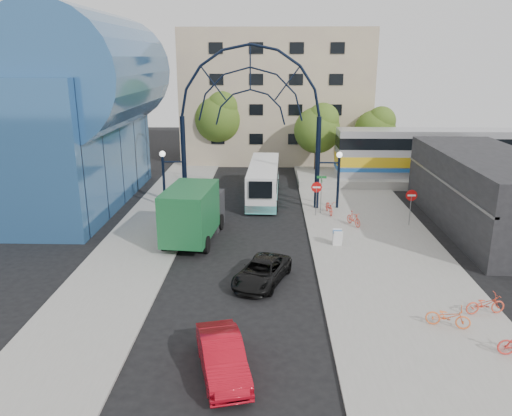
{
  "coord_description": "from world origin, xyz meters",
  "views": [
    {
      "loc": [
        1.47,
        -22.61,
        11.11
      ],
      "look_at": [
        0.64,
        6.0,
        2.45
      ],
      "focal_mm": 35.0,
      "sensor_mm": 36.0,
      "label": 1
    }
  ],
  "objects_px": {
    "stop_sign": "(316,190)",
    "tree_north_c": "(376,128)",
    "tree_north_b": "(219,116)",
    "red_sedan": "(222,357)",
    "city_bus": "(264,180)",
    "bike_far_c": "(448,317)",
    "black_suv": "(262,272)",
    "gateway_arch": "(250,94)",
    "do_not_enter_sign": "(411,199)",
    "bike_near_b": "(354,219)",
    "green_truck": "(194,212)",
    "street_name_sign": "(321,186)",
    "bike_far_a": "(485,304)",
    "train_car": "(477,153)",
    "tree_north_a": "(319,128)",
    "bike_near_a": "(329,207)",
    "sandwich_board": "(338,236)"
  },
  "relations": [
    {
      "from": "black_suv",
      "to": "bike_far_a",
      "type": "bearing_deg",
      "value": 2.15
    },
    {
      "from": "stop_sign",
      "to": "red_sedan",
      "type": "relative_size",
      "value": 0.59
    },
    {
      "from": "gateway_arch",
      "to": "bike_near_b",
      "type": "height_order",
      "value": "gateway_arch"
    },
    {
      "from": "bike_near_b",
      "to": "tree_north_a",
      "type": "bearing_deg",
      "value": 69.51
    },
    {
      "from": "red_sedan",
      "to": "sandwich_board",
      "type": "bearing_deg",
      "value": 51.18
    },
    {
      "from": "bike_near_b",
      "to": "black_suv",
      "type": "bearing_deg",
      "value": -148.36
    },
    {
      "from": "tree_north_a",
      "to": "bike_near_b",
      "type": "distance_m",
      "value": 16.65
    },
    {
      "from": "tree_north_b",
      "to": "tree_north_c",
      "type": "xyz_separation_m",
      "value": [
        16.0,
        -2.0,
        -0.99
      ]
    },
    {
      "from": "tree_north_b",
      "to": "red_sedan",
      "type": "distance_m",
      "value": 37.29
    },
    {
      "from": "sandwich_board",
      "to": "bike_near_a",
      "type": "xyz_separation_m",
      "value": [
        0.23,
        6.52,
        -0.12
      ]
    },
    {
      "from": "street_name_sign",
      "to": "bike_near_b",
      "type": "relative_size",
      "value": 1.74
    },
    {
      "from": "train_car",
      "to": "tree_north_c",
      "type": "xyz_separation_m",
      "value": [
        -7.88,
        5.93,
        1.37
      ]
    },
    {
      "from": "city_bus",
      "to": "bike_near_a",
      "type": "bearing_deg",
      "value": -41.11
    },
    {
      "from": "do_not_enter_sign",
      "to": "tree_north_a",
      "type": "xyz_separation_m",
      "value": [
        -4.88,
        15.93,
        2.63
      ]
    },
    {
      "from": "street_name_sign",
      "to": "bike_near_a",
      "type": "distance_m",
      "value": 1.64
    },
    {
      "from": "stop_sign",
      "to": "city_bus",
      "type": "xyz_separation_m",
      "value": [
        -3.85,
        5.02,
        -0.51
      ]
    },
    {
      "from": "gateway_arch",
      "to": "city_bus",
      "type": "height_order",
      "value": "gateway_arch"
    },
    {
      "from": "do_not_enter_sign",
      "to": "bike_near_a",
      "type": "distance_m",
      "value": 5.9
    },
    {
      "from": "street_name_sign",
      "to": "black_suv",
      "type": "bearing_deg",
      "value": -109.2
    },
    {
      "from": "sandwich_board",
      "to": "bike_far_c",
      "type": "distance_m",
      "value": 10.11
    },
    {
      "from": "gateway_arch",
      "to": "bike_far_c",
      "type": "height_order",
      "value": "gateway_arch"
    },
    {
      "from": "stop_sign",
      "to": "red_sedan",
      "type": "distance_m",
      "value": 19.6
    },
    {
      "from": "bike_near_a",
      "to": "bike_far_c",
      "type": "relative_size",
      "value": 1.04
    },
    {
      "from": "sandwich_board",
      "to": "tree_north_b",
      "type": "bearing_deg",
      "value": 111.59
    },
    {
      "from": "street_name_sign",
      "to": "tree_north_a",
      "type": "height_order",
      "value": "tree_north_a"
    },
    {
      "from": "tree_north_a",
      "to": "bike_near_b",
      "type": "height_order",
      "value": "tree_north_a"
    },
    {
      "from": "green_truck",
      "to": "street_name_sign",
      "type": "bearing_deg",
      "value": 38.27
    },
    {
      "from": "green_truck",
      "to": "stop_sign",
      "type": "bearing_deg",
      "value": 36.5
    },
    {
      "from": "stop_sign",
      "to": "tree_north_c",
      "type": "relative_size",
      "value": 0.38
    },
    {
      "from": "bike_near_a",
      "to": "bike_far_c",
      "type": "bearing_deg",
      "value": -85.26
    },
    {
      "from": "do_not_enter_sign",
      "to": "red_sedan",
      "type": "relative_size",
      "value": 0.58
    },
    {
      "from": "do_not_enter_sign",
      "to": "stop_sign",
      "type": "bearing_deg",
      "value": 162.12
    },
    {
      "from": "tree_north_b",
      "to": "tree_north_c",
      "type": "distance_m",
      "value": 16.15
    },
    {
      "from": "red_sedan",
      "to": "bike_near_b",
      "type": "height_order",
      "value": "red_sedan"
    },
    {
      "from": "bike_near_b",
      "to": "sandwich_board",
      "type": "bearing_deg",
      "value": -136.75
    },
    {
      "from": "city_bus",
      "to": "bike_far_c",
      "type": "relative_size",
      "value": 5.72
    },
    {
      "from": "black_suv",
      "to": "bike_far_a",
      "type": "xyz_separation_m",
      "value": [
        10.01,
        -3.14,
        -0.02
      ]
    },
    {
      "from": "tree_north_a",
      "to": "black_suv",
      "type": "xyz_separation_m",
      "value": [
        -5.03,
        -25.12,
        -3.99
      ]
    },
    {
      "from": "tree_north_a",
      "to": "bike_far_c",
      "type": "relative_size",
      "value": 3.85
    },
    {
      "from": "stop_sign",
      "to": "bike_near_b",
      "type": "height_order",
      "value": "stop_sign"
    },
    {
      "from": "train_car",
      "to": "black_suv",
      "type": "bearing_deg",
      "value": -131.74
    },
    {
      "from": "bike_near_a",
      "to": "sandwich_board",
      "type": "bearing_deg",
      "value": -98.69
    },
    {
      "from": "street_name_sign",
      "to": "bike_near_b",
      "type": "distance_m",
      "value": 3.76
    },
    {
      "from": "stop_sign",
      "to": "tree_north_c",
      "type": "distance_m",
      "value": 17.68
    },
    {
      "from": "street_name_sign",
      "to": "city_bus",
      "type": "xyz_separation_m",
      "value": [
        -4.25,
        4.42,
        -0.65
      ]
    },
    {
      "from": "red_sedan",
      "to": "bike_far_a",
      "type": "bearing_deg",
      "value": 7.44
    },
    {
      "from": "black_suv",
      "to": "bike_near_b",
      "type": "distance_m",
      "value": 10.86
    },
    {
      "from": "street_name_sign",
      "to": "red_sedan",
      "type": "relative_size",
      "value": 0.66
    },
    {
      "from": "black_suv",
      "to": "gateway_arch",
      "type": "bearing_deg",
      "value": 114.3
    },
    {
      "from": "tree_north_a",
      "to": "red_sedan",
      "type": "bearing_deg",
      "value": -100.92
    }
  ]
}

